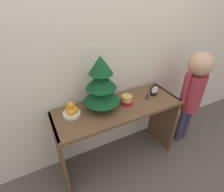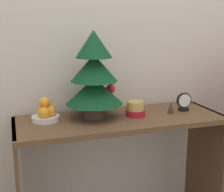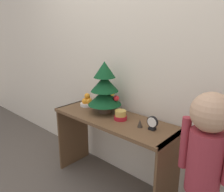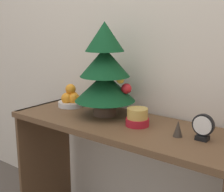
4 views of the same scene
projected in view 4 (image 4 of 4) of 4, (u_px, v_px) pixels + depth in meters
name	position (u px, v px, depth m)	size (l,w,h in m)	color
back_wall	(151.00, 11.00, 1.62)	(7.00, 0.05, 2.50)	beige
console_table	(121.00, 152.00, 1.58)	(1.19, 0.44, 0.71)	brown
mini_tree	(105.00, 70.00, 1.61)	(0.32, 0.32, 0.49)	#4C3828
fruit_bowl	(71.00, 99.00, 1.83)	(0.15, 0.15, 0.13)	silver
singing_bowl	(137.00, 118.00, 1.49)	(0.11, 0.11, 0.09)	#AD1923
desk_clock	(203.00, 127.00, 1.30)	(0.09, 0.04, 0.11)	black
figurine	(178.00, 129.00, 1.34)	(0.04, 0.04, 0.07)	#382D23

